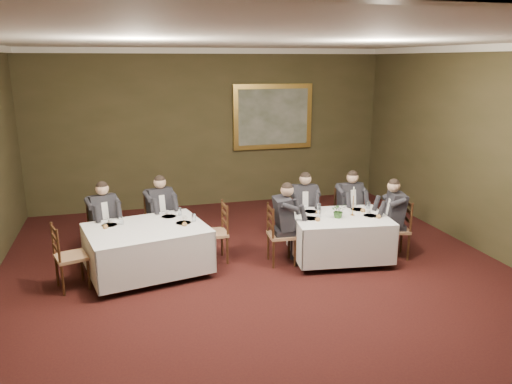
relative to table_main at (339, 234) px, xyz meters
name	(u,v)px	position (x,y,z in m)	size (l,w,h in m)	color
ground	(277,300)	(-1.44, -1.12, -0.45)	(10.00, 10.00, 0.00)	black
ceiling	(280,39)	(-1.44, -1.12, 3.05)	(8.00, 10.00, 0.10)	silver
back_wall	(211,129)	(-1.44, 3.88, 1.30)	(8.00, 0.10, 3.50)	#36311B
crown_molding	(280,44)	(-1.44, -1.12, 2.99)	(8.00, 10.00, 0.12)	white
table_main	(339,234)	(0.00, 0.00, 0.00)	(1.70, 1.37, 0.67)	black
table_second	(147,246)	(-3.11, 0.26, 0.00)	(2.03, 1.70, 0.67)	black
chair_main_backleft	(303,229)	(-0.32, 0.85, -0.17)	(0.52, 0.50, 1.00)	#946D4B
diner_main_backleft	(304,217)	(-0.32, 0.83, 0.06)	(0.49, 0.55, 1.35)	black
chair_main_backright	(348,227)	(0.51, 0.75, -0.17)	(0.46, 0.44, 1.00)	#946D4B
diner_main_backright	(348,215)	(0.51, 0.73, 0.06)	(0.43, 0.50, 1.35)	black
chair_main_endleft	(281,247)	(-0.98, 0.12, -0.17)	(0.45, 0.47, 1.00)	#946D4B
diner_main_endleft	(282,233)	(-0.97, 0.12, 0.06)	(0.50, 0.44, 1.35)	black
chair_main_endright	(395,241)	(0.98, -0.12, -0.17)	(0.51, 0.53, 1.00)	#946D4B
diner_main_endright	(395,228)	(0.97, -0.12, 0.06)	(0.56, 0.50, 1.35)	black
chair_sec_backleft	(105,243)	(-3.77, 1.06, -0.17)	(0.56, 0.54, 1.00)	#946D4B
diner_sec_backleft	(104,230)	(-3.77, 1.05, 0.06)	(0.54, 0.59, 1.35)	black
chair_sec_backright	(160,234)	(-2.84, 1.26, -0.17)	(0.55, 0.53, 1.00)	#946D4B
diner_sec_backright	(160,222)	(-2.83, 1.25, 0.06)	(0.53, 0.58, 1.35)	black
chair_sec_endright	(215,245)	(-2.01, 0.49, -0.17)	(0.43, 0.45, 1.00)	#946D4B
chair_sec_endleft	(72,270)	(-4.22, 0.03, -0.17)	(0.53, 0.55, 1.00)	#946D4B
centerpiece	(339,210)	(-0.06, -0.06, 0.45)	(0.23, 0.20, 0.26)	#2D5926
candlestick	(353,205)	(0.22, 0.00, 0.50)	(0.07, 0.07, 0.50)	#C78C3D
place_setting_table_main	(313,209)	(-0.32, 0.40, 0.35)	(0.33, 0.31, 0.14)	white
place_setting_table_second	(113,222)	(-3.61, 0.55, 0.35)	(0.33, 0.31, 0.14)	white
painting	(273,117)	(0.00, 3.81, 1.54)	(1.86, 0.09, 1.48)	gold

